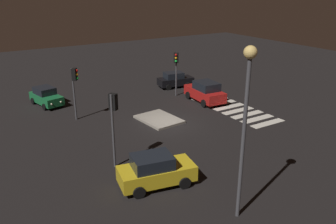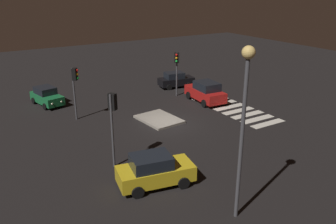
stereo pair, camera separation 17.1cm
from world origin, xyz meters
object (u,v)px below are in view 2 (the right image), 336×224
object	(u,v)px
traffic_island	(159,119)
car_yellow	(155,170)
traffic_light_east	(177,63)
traffic_light_west	(113,112)
car_red	(205,92)
street_lamp	(244,107)
car_black	(176,80)
traffic_light_north	(75,81)
car_green	(47,96)

from	to	relation	value
traffic_island	car_yellow	xyz separation A→B (m)	(-8.24, 5.00, 0.80)
traffic_light_east	traffic_light_west	bearing A→B (deg)	-9.57
car_red	street_lamp	bearing A→B (deg)	151.96
traffic_light_west	street_lamp	distance (m)	8.30
traffic_light_west	car_yellow	bearing A→B (deg)	-106.43
traffic_light_east	street_lamp	size ratio (longest dim) A/B	0.53
car_yellow	car_black	bearing A→B (deg)	64.69
traffic_island	traffic_light_north	size ratio (longest dim) A/B	0.90
car_black	traffic_light_north	distance (m)	12.65
car_green	street_lamp	distance (m)	22.03
traffic_island	traffic_light_west	size ratio (longest dim) A/B	0.84
car_black	car_green	distance (m)	13.10
car_green	street_lamp	world-z (taller)	street_lamp
traffic_island	car_black	size ratio (longest dim) A/B	0.98
traffic_island	car_red	distance (m)	6.37
traffic_island	traffic_light_west	xyz separation A→B (m)	(-5.09, 5.95, 3.34)
car_red	car_green	distance (m)	14.43
car_red	car_yellow	size ratio (longest dim) A/B	1.05
traffic_island	car_red	world-z (taller)	car_red
traffic_island	car_black	world-z (taller)	car_black
car_red	traffic_light_west	size ratio (longest dim) A/B	1.00
car_red	car_green	size ratio (longest dim) A/B	1.16
traffic_light_north	traffic_island	bearing A→B (deg)	6.07
car_black	car_red	xyz separation A→B (m)	(-5.58, 0.30, 0.16)
car_yellow	street_lamp	size ratio (longest dim) A/B	0.54
car_green	car_yellow	size ratio (longest dim) A/B	0.91
car_green	traffic_light_west	size ratio (longest dim) A/B	0.87
car_black	car_yellow	xyz separation A→B (m)	(-15.68, 11.32, 0.09)
car_black	traffic_light_east	bearing A→B (deg)	-112.86
car_yellow	traffic_light_north	xyz separation A→B (m)	(11.82, 0.48, 2.32)
car_red	car_yellow	bearing A→B (deg)	136.57
car_black	traffic_light_north	world-z (taller)	traffic_light_north
traffic_light_east	traffic_light_west	world-z (taller)	traffic_light_west
car_yellow	traffic_light_west	world-z (taller)	traffic_light_west
car_black	car_green	bearing A→B (deg)	-176.73
traffic_light_east	traffic_island	bearing A→B (deg)	-7.03
car_red	traffic_light_north	bearing A→B (deg)	85.57
car_yellow	car_red	bearing A→B (deg)	53.03
street_lamp	traffic_light_west	bearing A→B (deg)	21.13
traffic_island	car_red	size ratio (longest dim) A/B	0.84
traffic_island	car_yellow	world-z (taller)	car_yellow
traffic_island	traffic_light_west	distance (m)	8.51
car_red	street_lamp	size ratio (longest dim) A/B	0.57
traffic_light_north	traffic_light_west	size ratio (longest dim) A/B	0.93
car_black	street_lamp	bearing A→B (deg)	-106.67
traffic_island	traffic_light_east	world-z (taller)	traffic_light_east
traffic_light_north	traffic_light_east	distance (m)	10.20
traffic_island	traffic_light_north	bearing A→B (deg)	56.79
traffic_light_north	traffic_light_west	distance (m)	8.69
car_green	traffic_light_north	size ratio (longest dim) A/B	0.93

